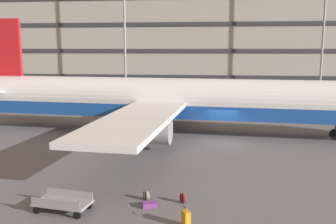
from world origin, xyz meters
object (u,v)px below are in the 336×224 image
object	(u,v)px
suitcase_silver	(150,205)
suitcase_small	(186,218)
backpack_large	(183,198)
backpack_red	(147,196)
baggage_cart	(63,203)
airliner	(171,100)

from	to	relation	value
suitcase_silver	suitcase_small	size ratio (longest dim) A/B	0.87
suitcase_small	backpack_large	bearing A→B (deg)	96.96
backpack_large	backpack_red	xyz separation A→B (m)	(-1.85, 0.16, -0.01)
suitcase_small	baggage_cart	distance (m)	5.93
baggage_cart	suitcase_silver	bearing A→B (deg)	12.95
baggage_cart	backpack_red	bearing A→B (deg)	25.61
suitcase_small	backpack_red	world-z (taller)	suitcase_small
backpack_large	baggage_cart	size ratio (longest dim) A/B	0.16
suitcase_silver	baggage_cart	xyz separation A→B (m)	(-3.98, -0.92, 0.30)
backpack_red	suitcase_small	bearing A→B (deg)	-50.99
suitcase_small	backpack_large	xyz separation A→B (m)	(-0.31, 2.50, -0.14)
airliner	backpack_large	distance (m)	16.22
suitcase_small	backpack_large	size ratio (longest dim) A/B	1.66
suitcase_silver	suitcase_small	xyz separation A→B (m)	(1.88, -1.80, 0.26)
airliner	backpack_red	size ratio (longest dim) A/B	77.95
airliner	baggage_cart	world-z (taller)	airliner
backpack_red	baggage_cart	bearing A→B (deg)	-154.39
airliner	backpack_large	xyz separation A→B (m)	(2.24, -15.83, -2.74)
backpack_large	backpack_red	bearing A→B (deg)	174.93
backpack_large	suitcase_small	bearing A→B (deg)	-83.04
suitcase_silver	suitcase_small	distance (m)	2.62
airliner	backpack_red	distance (m)	15.91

